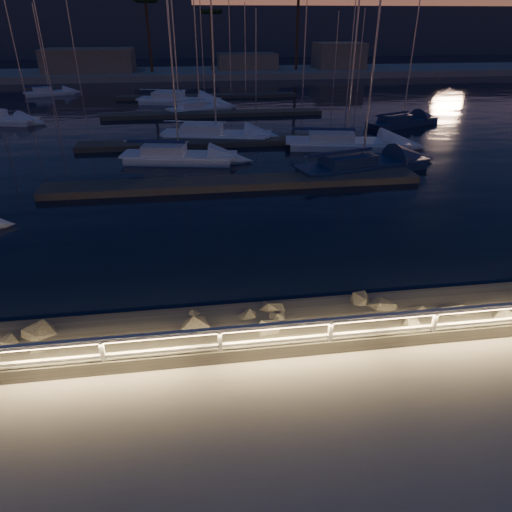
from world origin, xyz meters
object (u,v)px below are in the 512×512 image
object	(u,v)px
guard_rail	(292,331)
sailboat_h	(343,142)
sailboat_k	(177,100)
sailboat_f	(176,155)
sailboat_d	(359,164)
sailboat_l	(401,121)
sailboat_j	(198,108)
sailboat_m	(48,92)
sailboat_g	(213,134)

from	to	relation	value
guard_rail	sailboat_h	bearing A→B (deg)	69.12
sailboat_h	sailboat_k	world-z (taller)	sailboat_k
sailboat_f	sailboat_h	xyz separation A→B (m)	(12.53, 2.13, 0.00)
guard_rail	sailboat_f	world-z (taller)	sailboat_f
sailboat_d	sailboat_l	bearing A→B (deg)	41.71
sailboat_j	sailboat_k	bearing A→B (deg)	89.02
sailboat_k	sailboat_l	xyz separation A→B (m)	(20.60, -14.97, -0.08)
sailboat_h	sailboat_k	distance (m)	25.54
guard_rail	sailboat_l	bearing A→B (deg)	61.41
sailboat_h	guard_rail	bearing A→B (deg)	-99.08
sailboat_l	sailboat_f	bearing A→B (deg)	-178.87
sailboat_h	sailboat_m	world-z (taller)	sailboat_h
guard_rail	sailboat_g	xyz separation A→B (m)	(-0.53, 27.82, -0.92)
sailboat_h	sailboat_k	bearing A→B (deg)	131.88
sailboat_l	sailboat_m	xyz separation A→B (m)	(-36.98, 23.96, 0.01)
sailboat_j	sailboat_h	bearing A→B (deg)	-81.81
sailboat_f	sailboat_m	world-z (taller)	sailboat_f
sailboat_d	sailboat_l	size ratio (longest dim) A/B	1.18
sailboat_h	sailboat_k	size ratio (longest dim) A/B	0.97
sailboat_d	sailboat_m	world-z (taller)	sailboat_d
sailboat_h	sailboat_m	distance (m)	42.64
sailboat_d	sailboat_j	world-z (taller)	sailboat_d
guard_rail	sailboat_d	distance (m)	19.75
sailboat_l	guard_rail	bearing A→B (deg)	-141.96
sailboat_f	sailboat_k	world-z (taller)	sailboat_k
sailboat_m	guard_rail	bearing A→B (deg)	-91.50
sailboat_d	sailboat_g	size ratio (longest dim) A/B	1.02
sailboat_g	sailboat_j	distance (m)	12.76
sailboat_g	sailboat_d	bearing A→B (deg)	-35.57
guard_rail	sailboat_g	distance (m)	27.84
sailboat_k	sailboat_l	world-z (taller)	sailboat_k
sailboat_f	sailboat_g	world-z (taller)	sailboat_g
guard_rail	sailboat_j	size ratio (longest dim) A/B	3.72
sailboat_g	sailboat_h	size ratio (longest dim) A/B	0.96
sailboat_g	sailboat_l	size ratio (longest dim) A/B	1.16
guard_rail	sailboat_j	world-z (taller)	sailboat_j
sailboat_d	sailboat_h	distance (m)	6.00
guard_rail	sailboat_d	world-z (taller)	sailboat_d
sailboat_g	sailboat_m	bearing A→B (deg)	138.58
sailboat_h	sailboat_m	xyz separation A→B (m)	(-29.18, 31.09, -0.04)
guard_rail	sailboat_j	xyz separation A→B (m)	(-1.41, 40.55, -0.96)
sailboat_d	sailboat_h	bearing A→B (deg)	67.28
guard_rail	sailboat_l	distance (m)	35.30
sailboat_d	sailboat_m	distance (m)	46.65
sailboat_k	sailboat_m	world-z (taller)	sailboat_k
sailboat_l	sailboat_m	world-z (taller)	sailboat_l
guard_rail	sailboat_k	xyz separation A→B (m)	(-3.71, 45.95, -0.90)
sailboat_j	sailboat_l	distance (m)	20.65
sailboat_g	sailboat_j	bearing A→B (deg)	106.74
sailboat_f	sailboat_g	xyz separation A→B (m)	(2.90, 6.10, 0.01)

